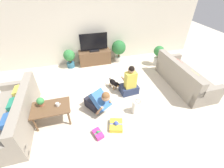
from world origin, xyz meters
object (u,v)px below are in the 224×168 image
(gift_bag_a, at_px, (137,107))
(tv, at_px, (94,43))
(potted_plant_back_left, at_px, (69,57))
(gift_box_b, at_px, (116,125))
(tabletop_plant, at_px, (41,101))
(potted_plant_back_right, at_px, (119,49))
(person_kneeling, at_px, (98,101))
(sofa_right, at_px, (183,77))
(dog, at_px, (114,83))
(sofa_left, at_px, (15,115))
(tv_console, at_px, (95,57))
(potted_plant_corner_right, at_px, (158,54))
(coffee_table, at_px, (51,109))
(mug, at_px, (58,104))
(gift_box_a, at_px, (98,134))
(person_sitting, at_px, (130,84))

(gift_bag_a, bearing_deg, tv, 102.01)
(potted_plant_back_left, relative_size, gift_box_b, 1.66)
(gift_bag_a, height_order, tabletop_plant, tabletop_plant)
(potted_plant_back_right, distance_m, person_kneeling, 2.85)
(sofa_right, height_order, tabletop_plant, sofa_right)
(potted_plant_back_right, xyz_separation_m, gift_bag_a, (-0.35, -2.82, -0.35))
(potted_plant_back_right, relative_size, dog, 1.72)
(sofa_left, relative_size, tv_console, 1.72)
(potted_plant_back_right, relative_size, gift_bag_a, 2.17)
(gift_box_b, bearing_deg, person_kneeling, 116.14)
(sofa_right, bearing_deg, gift_bag_a, 111.65)
(sofa_left, xyz_separation_m, potted_plant_back_right, (3.28, 2.44, 0.25))
(tv_console, height_order, gift_bag_a, tv_console)
(potted_plant_corner_right, bearing_deg, gift_box_b, -134.11)
(tv_console, relative_size, dog, 2.41)
(person_kneeling, xyz_separation_m, tabletop_plant, (-1.32, 0.08, 0.24))
(tv_console, height_order, gift_box_b, tv_console)
(sofa_left, height_order, tv_console, sofa_left)
(tv_console, height_order, tv, tv)
(coffee_table, height_order, potted_plant_corner_right, potted_plant_corner_right)
(dog, distance_m, tabletop_plant, 2.13)
(mug, bearing_deg, person_kneeling, 2.23)
(coffee_table, height_order, dog, coffee_table)
(gift_box_b, bearing_deg, potted_plant_back_left, 106.24)
(sofa_right, relative_size, potted_plant_back_right, 2.42)
(potted_plant_back_left, bearing_deg, person_kneeling, -76.34)
(tv, xyz_separation_m, potted_plant_corner_right, (2.34, -0.73, -0.38))
(potted_plant_corner_right, bearing_deg, sofa_left, -159.36)
(person_kneeling, relative_size, gift_bag_a, 2.04)
(gift_bag_a, bearing_deg, sofa_right, 21.65)
(gift_box_a, bearing_deg, sofa_left, 155.59)
(sofa_left, xyz_separation_m, sofa_right, (4.80, 0.36, -0.00))
(gift_box_a, bearing_deg, dog, 62.57)
(sofa_left, height_order, gift_box_a, sofa_left)
(gift_bag_a, bearing_deg, person_sitting, 84.21)
(dog, height_order, gift_box_b, dog)
(gift_box_b, bearing_deg, gift_box_a, -165.98)
(sofa_left, bearing_deg, person_kneeling, 87.26)
(sofa_right, xyz_separation_m, gift_bag_a, (-1.87, -0.74, -0.10))
(potted_plant_back_left, bearing_deg, tv_console, 2.98)
(potted_plant_back_left, bearing_deg, potted_plant_corner_right, -11.67)
(sofa_right, height_order, gift_box_b, sofa_right)
(tv, height_order, tabletop_plant, tv)
(potted_plant_back_right, distance_m, mug, 3.42)
(person_sitting, xyz_separation_m, gift_box_b, (-0.74, -1.13, -0.28))
(potted_plant_back_left, height_order, dog, potted_plant_back_left)
(tv, height_order, potted_plant_back_left, tv)
(person_kneeling, bearing_deg, dog, 19.57)
(tv_console, xyz_separation_m, potted_plant_back_right, (0.96, -0.05, 0.27))
(sofa_right, height_order, potted_plant_back_left, sofa_right)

